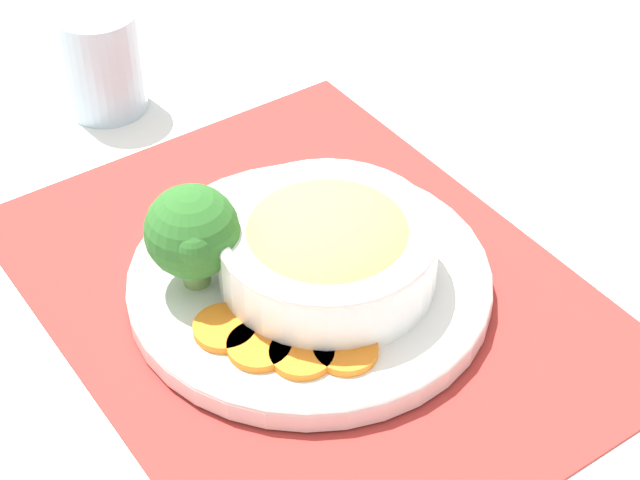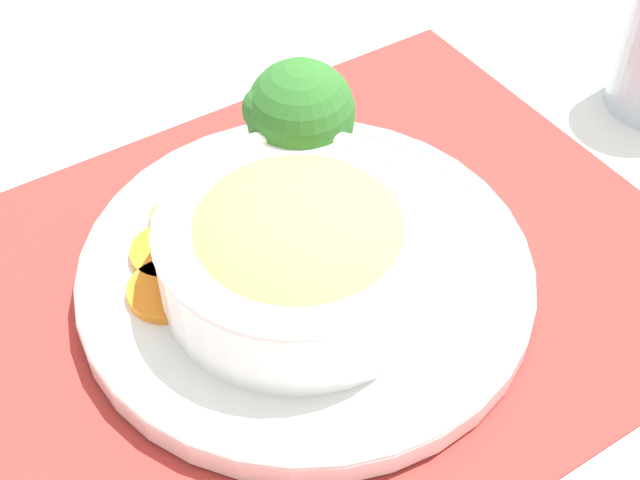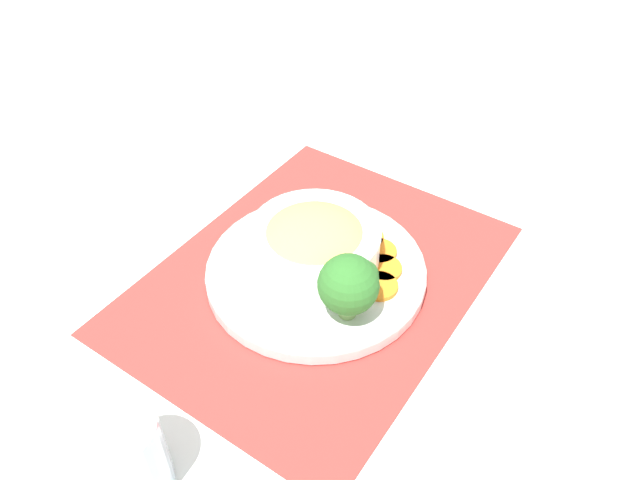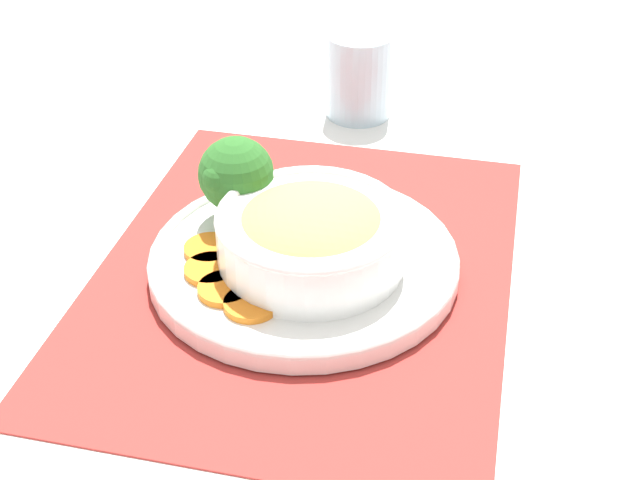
% 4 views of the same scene
% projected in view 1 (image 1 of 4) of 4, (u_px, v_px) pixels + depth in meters
% --- Properties ---
extents(ground_plane, '(4.00, 4.00, 0.00)m').
position_uv_depth(ground_plane, '(310.00, 294.00, 0.85)').
color(ground_plane, white).
extents(placemat, '(0.50, 0.39, 0.00)m').
position_uv_depth(placemat, '(310.00, 292.00, 0.85)').
color(placemat, '#B2332D').
rests_on(placemat, ground_plane).
extents(plate, '(0.29, 0.29, 0.02)m').
position_uv_depth(plate, '(310.00, 279.00, 0.84)').
color(plate, white).
rests_on(plate, placemat).
extents(bowl, '(0.17, 0.17, 0.07)m').
position_uv_depth(bowl, '(327.00, 246.00, 0.81)').
color(bowl, white).
rests_on(bowl, plate).
extents(broccoli_floret, '(0.07, 0.07, 0.09)m').
position_uv_depth(broccoli_floret, '(192.00, 232.00, 0.80)').
color(broccoli_floret, '#759E51').
rests_on(broccoli_floret, plate).
extents(carrot_slice_near, '(0.05, 0.05, 0.01)m').
position_uv_depth(carrot_slice_near, '(225.00, 328.00, 0.79)').
color(carrot_slice_near, orange).
rests_on(carrot_slice_near, plate).
extents(carrot_slice_middle, '(0.05, 0.05, 0.01)m').
position_uv_depth(carrot_slice_middle, '(259.00, 346.00, 0.77)').
color(carrot_slice_middle, orange).
rests_on(carrot_slice_middle, plate).
extents(carrot_slice_far, '(0.05, 0.05, 0.01)m').
position_uv_depth(carrot_slice_far, '(302.00, 354.00, 0.77)').
color(carrot_slice_far, orange).
rests_on(carrot_slice_far, plate).
extents(carrot_slice_extra, '(0.05, 0.05, 0.01)m').
position_uv_depth(carrot_slice_extra, '(346.00, 350.00, 0.77)').
color(carrot_slice_extra, orange).
rests_on(carrot_slice_extra, plate).
extents(water_glass, '(0.08, 0.08, 0.10)m').
position_uv_depth(water_glass, '(103.00, 66.00, 1.02)').
color(water_glass, silver).
rests_on(water_glass, ground_plane).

